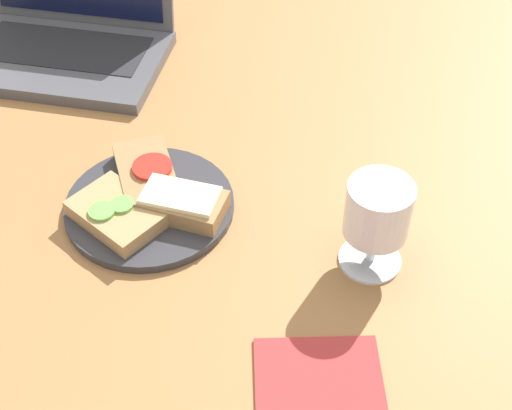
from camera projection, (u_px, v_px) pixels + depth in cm
name	position (u px, v px, depth cm)	size (l,w,h in cm)	color
wooden_table	(245.00, 203.00, 92.88)	(140.00, 140.00, 3.00)	#9E6B3D
plate	(150.00, 206.00, 89.54)	(21.26, 21.26, 1.19)	#333338
sandwich_with_cheese	(181.00, 203.00, 87.05)	(11.45, 7.33, 3.00)	#937047
sandwich_with_tomato	(146.00, 172.00, 91.32)	(11.23, 13.00, 2.83)	#937047
sandwich_with_cucumber	(117.00, 213.00, 86.28)	(13.52, 12.26, 2.52)	#A88456
wine_glass	(378.00, 213.00, 78.26)	(7.40, 7.40, 11.89)	white
laptop	(65.00, 32.00, 112.31)	(32.04, 23.43, 20.30)	#4C4C51
napkin	(320.00, 396.00, 71.07)	(13.02, 13.83, 0.40)	#B23333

